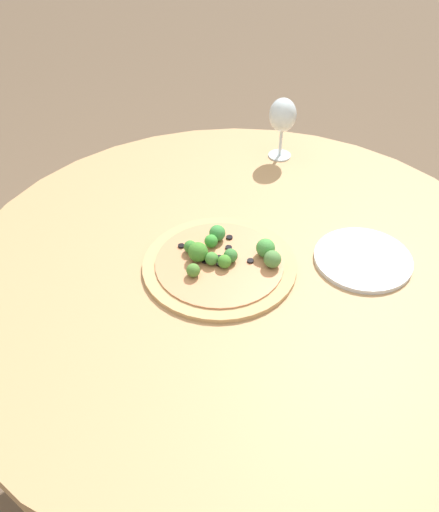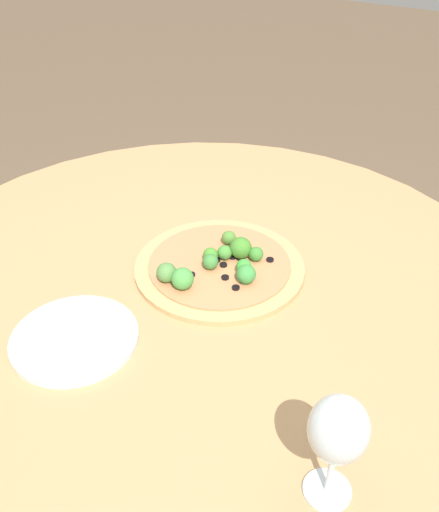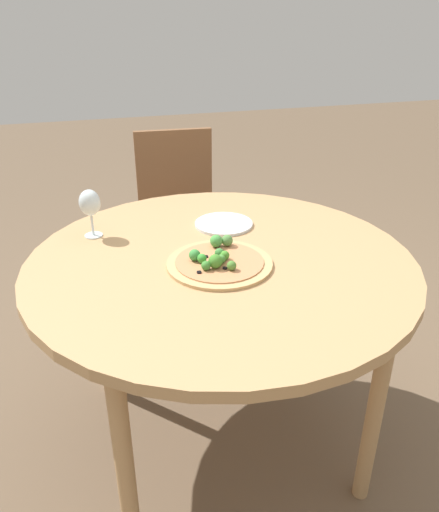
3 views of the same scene
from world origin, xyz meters
TOP-DOWN VIEW (x-y plane):
  - ground_plane at (0.00, 0.00)m, footprint 12.00×12.00m
  - dining_table at (0.00, 0.00)m, footprint 1.20×1.20m
  - chair at (-0.97, 0.07)m, footprint 0.43×0.43m
  - pizza at (0.04, -0.02)m, footprint 0.32×0.32m
  - wine_glass at (-0.28, -0.37)m, footprint 0.07×0.07m
  - plate_near at (-0.24, 0.08)m, footprint 0.20×0.20m

SIDE VIEW (x-z plane):
  - ground_plane at x=0.00m, z-range 0.00..0.00m
  - chair at x=-0.97m, z-range 0.03..0.93m
  - dining_table at x=0.00m, z-range 0.31..1.06m
  - plate_near at x=-0.24m, z-range 0.75..0.76m
  - pizza at x=0.04m, z-range 0.73..0.79m
  - wine_glass at x=-0.28m, z-range 0.78..0.95m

